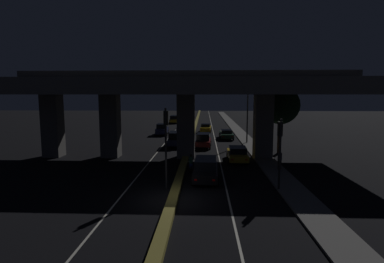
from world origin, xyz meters
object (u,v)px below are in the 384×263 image
car_dark_green_fourth (226,134)px  car_taxi_yellow_fifth (206,128)px  street_lamp (245,104)px  car_dark_blue_lead_oncoming (176,139)px  motorcycle_blue_filtering_near (191,164)px  traffic_light_left_of_median (166,134)px  car_taxi_yellow_second (237,154)px  car_taxi_yellow_third_oncoming (186,123)px  pedestrian_on_sidewalk (280,160)px  car_taxi_yellow_fourth_oncoming (174,119)px  car_black_lead (206,169)px  car_dark_blue_second_oncoming (162,129)px  car_dark_red_third (203,140)px  traffic_light_right_of_median (280,142)px

car_dark_green_fourth → car_taxi_yellow_fifth: bearing=20.4°
street_lamp → car_dark_blue_lead_oncoming: (-8.68, -2.69, -4.20)m
motorcycle_blue_filtering_near → street_lamp: bearing=-27.2°
traffic_light_left_of_median → car_taxi_yellow_second: (5.73, 8.69, -3.00)m
car_taxi_yellow_second → motorcycle_blue_filtering_near: motorcycle_blue_filtering_near is taller
car_taxi_yellow_third_oncoming → pedestrian_on_sidewalk: size_ratio=2.49×
traffic_light_left_of_median → car_taxi_yellow_third_oncoming: size_ratio=1.38×
motorcycle_blue_filtering_near → car_dark_green_fourth: bearing=-16.8°
car_taxi_yellow_fifth → car_taxi_yellow_fourth_oncoming: 17.15m
car_dark_green_fourth → car_taxi_yellow_second: bearing=178.9°
pedestrian_on_sidewalk → car_taxi_yellow_fifth: bearing=103.4°
traffic_light_left_of_median → car_taxi_yellow_third_oncoming: bearing=91.5°
traffic_light_left_of_median → car_taxi_yellow_fifth: (2.76, 30.92, -3.02)m
car_black_lead → motorcycle_blue_filtering_near: (-1.21, 2.59, -0.24)m
car_black_lead → car_dark_blue_second_oncoming: size_ratio=1.11×
street_lamp → car_taxi_yellow_third_oncoming: 20.53m
traffic_light_left_of_median → car_dark_red_third: bearing=81.4°
traffic_light_left_of_median → pedestrian_on_sidewalk: size_ratio=3.43×
street_lamp → car_dark_red_third: 7.56m
car_taxi_yellow_fifth → car_dark_green_fourth: bearing=-155.9°
car_taxi_yellow_third_oncoming → car_taxi_yellow_fourth_oncoming: 9.70m
motorcycle_blue_filtering_near → pedestrian_on_sidewalk: (7.42, 0.46, 0.31)m
pedestrian_on_sidewalk → car_taxi_yellow_second: bearing=132.2°
car_taxi_yellow_third_oncoming → motorcycle_blue_filtering_near: size_ratio=2.17×
pedestrian_on_sidewalk → car_dark_blue_lead_oncoming: bearing=130.6°
traffic_light_left_of_median → car_taxi_yellow_fourth_oncoming: traffic_light_left_of_median is taller
car_dark_red_third → car_taxi_yellow_fifth: size_ratio=0.94×
car_dark_red_third → car_taxi_yellow_second: bearing=-153.2°
car_taxi_yellow_fifth → pedestrian_on_sidewalk: 26.42m
traffic_light_right_of_median → car_taxi_yellow_third_oncoming: 38.46m
car_black_lead → car_taxi_yellow_third_oncoming: bearing=7.8°
car_taxi_yellow_fifth → pedestrian_on_sidewalk: size_ratio=2.65×
car_black_lead → car_dark_blue_lead_oncoming: (-3.62, 14.51, 0.11)m
traffic_light_left_of_median → street_lamp: 20.90m
car_black_lead → traffic_light_left_of_median: bearing=131.0°
traffic_light_left_of_median → pedestrian_on_sidewalk: (8.87, 5.22, -2.81)m
traffic_light_right_of_median → car_black_lead: size_ratio=1.06×
street_lamp → car_taxi_yellow_fourth_oncoming: street_lamp is taller
traffic_light_left_of_median → motorcycle_blue_filtering_near: (1.45, 4.76, -3.11)m
car_taxi_yellow_fifth → car_dark_blue_lead_oncoming: size_ratio=1.07×
street_lamp → motorcycle_blue_filtering_near: street_lamp is taller
traffic_light_left_of_median → motorcycle_blue_filtering_near: bearing=73.0°
car_taxi_yellow_third_oncoming → car_taxi_yellow_fourth_oncoming: (-3.18, 9.17, 0.09)m
street_lamp → car_taxi_yellow_second: size_ratio=1.97×
pedestrian_on_sidewalk → car_taxi_yellow_third_oncoming: bearing=107.0°
car_dark_green_fourth → car_dark_blue_lead_oncoming: car_dark_blue_lead_oncoming is taller
traffic_light_left_of_median → car_taxi_yellow_third_oncoming: (-1.00, 37.43, -2.89)m
car_taxi_yellow_fourth_oncoming → car_dark_red_third: bearing=12.2°
car_dark_green_fourth → car_taxi_yellow_fourth_oncoming: car_taxi_yellow_fourth_oncoming is taller
car_dark_green_fourth → car_taxi_yellow_third_oncoming: bearing=24.5°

